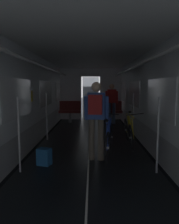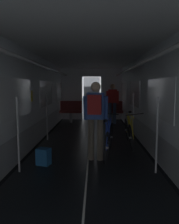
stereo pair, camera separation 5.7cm
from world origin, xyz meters
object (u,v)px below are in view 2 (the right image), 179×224
object	(u,v)px
bicycle_yellow	(129,132)
backpack_on_floor	(44,157)
bench_seat_far_left	(71,110)
bench_seat_far_right	(112,110)
person_standing_near_bench	(112,101)
person_cyclist_aisle	(95,114)
bicycle_blue_in_aisle	(109,140)

from	to	relation	value
bicycle_yellow	backpack_on_floor	world-z (taller)	bicycle_yellow
bench_seat_far_left	bench_seat_far_right	size ratio (longest dim) A/B	1.00
bench_seat_far_left	backpack_on_floor	world-z (taller)	bench_seat_far_left
backpack_on_floor	bench_seat_far_left	bearing A→B (deg)	90.03
bicycle_yellow	person_standing_near_bench	xyz separation A→B (m)	(-0.16, 3.63, 0.59)
person_standing_near_bench	bench_seat_far_right	bearing A→B (deg)	90.41
bicycle_yellow	person_standing_near_bench	distance (m)	3.68
bench_seat_far_right	bicycle_yellow	size ratio (longest dim) A/B	0.58
bench_seat_far_left	person_cyclist_aisle	distance (m)	5.38
person_cyclist_aisle	person_standing_near_bench	distance (m)	4.93
backpack_on_floor	bench_seat_far_right	bearing A→B (deg)	72.12
bench_seat_far_left	bench_seat_far_right	distance (m)	1.80
bench_seat_far_left	person_standing_near_bench	xyz separation A→B (m)	(1.80, -0.38, 0.41)
person_standing_near_bench	backpack_on_floor	xyz separation A→B (m)	(-1.80, -5.19, -0.81)
person_cyclist_aisle	bench_seat_far_left	bearing A→B (deg)	101.40
person_standing_near_bench	backpack_on_floor	distance (m)	5.56
bench_seat_far_right	bicycle_blue_in_aisle	bearing A→B (deg)	-95.05
bicycle_yellow	person_standing_near_bench	size ratio (longest dim) A/B	1.00
person_cyclist_aisle	backpack_on_floor	world-z (taller)	person_cyclist_aisle
person_standing_near_bench	person_cyclist_aisle	bearing A→B (deg)	-98.68
bicycle_yellow	backpack_on_floor	bearing A→B (deg)	-141.41
bench_seat_far_left	bicycle_blue_in_aisle	world-z (taller)	bench_seat_far_left
bench_seat_far_right	person_standing_near_bench	distance (m)	0.55
backpack_on_floor	person_standing_near_bench	bearing A→B (deg)	70.89
bench_seat_far_left	person_cyclist_aisle	size ratio (longest dim) A/B	0.58
bicycle_yellow	bench_seat_far_right	bearing A→B (deg)	92.38
person_standing_near_bench	backpack_on_floor	bearing A→B (deg)	-109.11
bench_seat_far_left	bicycle_yellow	size ratio (longest dim) A/B	0.58
person_cyclist_aisle	backpack_on_floor	bearing A→B (deg)	-163.15
bicycle_blue_in_aisle	person_cyclist_aisle	bearing A→B (deg)	-138.00
bicycle_blue_in_aisle	person_standing_near_bench	xyz separation A→B (m)	(0.44, 4.60, 0.59)
bicycle_blue_in_aisle	bicycle_yellow	bearing A→B (deg)	58.14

